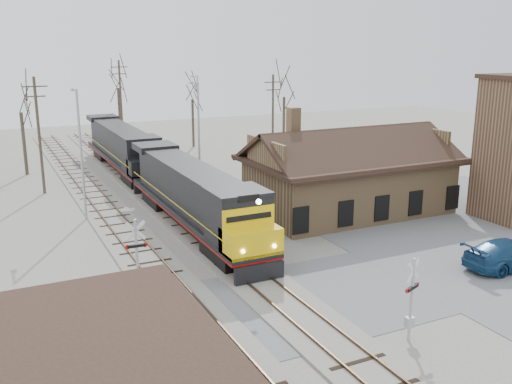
# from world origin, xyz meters

# --- Properties ---
(ground) EXTENTS (140.00, 140.00, 0.00)m
(ground) POSITION_xyz_m (0.00, 0.00, 0.00)
(ground) COLOR gray
(ground) RESTS_ON ground
(road) EXTENTS (60.00, 9.00, 0.03)m
(road) POSITION_xyz_m (0.00, 0.00, 0.01)
(road) COLOR slate
(road) RESTS_ON ground
(parking_lot) EXTENTS (22.00, 26.00, 0.03)m
(parking_lot) POSITION_xyz_m (18.00, 4.00, 0.02)
(parking_lot) COLOR slate
(parking_lot) RESTS_ON ground
(track_main) EXTENTS (3.40, 90.00, 0.24)m
(track_main) POSITION_xyz_m (0.00, 15.00, 0.07)
(track_main) COLOR gray
(track_main) RESTS_ON ground
(track_siding) EXTENTS (3.40, 90.00, 0.24)m
(track_siding) POSITION_xyz_m (-4.50, 15.00, 0.07)
(track_siding) COLOR gray
(track_siding) RESTS_ON ground
(depot) EXTENTS (15.20, 9.31, 7.90)m
(depot) POSITION_xyz_m (11.99, 12.00, 2.41)
(depot) COLOR #9B7850
(depot) RESTS_ON ground
(locomotive_lead) EXTENTS (3.07, 20.58, 4.57)m
(locomotive_lead) POSITION_xyz_m (0.00, 12.47, 2.40)
(locomotive_lead) COLOR black
(locomotive_lead) RESTS_ON ground
(locomotive_trailing) EXTENTS (3.07, 20.58, 4.33)m
(locomotive_trailing) POSITION_xyz_m (0.00, 33.33, 2.40)
(locomotive_trailing) COLOR black
(locomotive_trailing) RESTS_ON ground
(crossbuck_near) EXTENTS (1.02, 0.46, 3.74)m
(crossbuck_near) POSITION_xyz_m (3.11, -5.35, 1.78)
(crossbuck_near) COLOR #A5A8AD
(crossbuck_near) RESTS_ON ground
(crossbuck_far) EXTENTS (1.13, 0.30, 3.96)m
(crossbuck_far) POSITION_xyz_m (-6.09, 4.37, 1.86)
(crossbuck_far) COLOR #A5A8AD
(crossbuck_far) RESTS_ON ground
(parked_car) EXTENTS (5.77, 2.54, 1.65)m
(parked_car) POSITION_xyz_m (13.70, -1.40, 0.82)
(parked_car) COLOR navy
(parked_car) RESTS_ON ground
(streetlight_a) EXTENTS (0.25, 2.04, 9.35)m
(streetlight_a) POSITION_xyz_m (-6.25, 18.75, 5.21)
(streetlight_a) COLOR #A5A8AD
(streetlight_a) RESTS_ON ground
(streetlight_b) EXTENTS (0.25, 2.04, 9.29)m
(streetlight_b) POSITION_xyz_m (4.26, 23.27, 5.18)
(streetlight_b) COLOR #A5A8AD
(streetlight_b) RESTS_ON ground
(streetlight_c) EXTENTS (0.25, 2.04, 9.01)m
(streetlight_c) POSITION_xyz_m (9.44, 37.50, 5.04)
(streetlight_c) COLOR #A5A8AD
(streetlight_c) RESTS_ON ground
(utility_pole_a) EXTENTS (2.00, 0.24, 9.79)m
(utility_pole_a) POSITION_xyz_m (-8.12, 27.76, 5.12)
(utility_pole_a) COLOR #382D23
(utility_pole_a) RESTS_ON ground
(utility_pole_b) EXTENTS (2.00, 0.24, 10.50)m
(utility_pole_b) POSITION_xyz_m (3.16, 47.05, 5.48)
(utility_pole_b) COLOR #382D23
(utility_pole_b) RESTS_ON ground
(utility_pole_c) EXTENTS (2.00, 0.24, 9.29)m
(utility_pole_c) POSITION_xyz_m (15.57, 31.20, 4.86)
(utility_pole_c) COLOR #382D23
(utility_pole_c) RESTS_ON ground
(tree_b) EXTENTS (4.03, 4.03, 9.88)m
(tree_b) POSITION_xyz_m (-8.84, 36.18, 7.03)
(tree_b) COLOR #382D23
(tree_b) RESTS_ON ground
(tree_c) EXTENTS (4.73, 4.73, 11.59)m
(tree_c) POSITION_xyz_m (3.33, 48.97, 8.25)
(tree_c) COLOR #382D23
(tree_c) RESTS_ON ground
(tree_d) EXTENTS (3.89, 3.89, 9.52)m
(tree_d) POSITION_xyz_m (11.14, 43.93, 6.77)
(tree_d) COLOR #382D23
(tree_d) RESTS_ON ground
(tree_e) EXTENTS (4.33, 4.33, 10.61)m
(tree_e) POSITION_xyz_m (19.10, 35.22, 7.55)
(tree_e) COLOR #382D23
(tree_e) RESTS_ON ground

